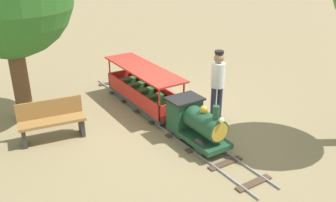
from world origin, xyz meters
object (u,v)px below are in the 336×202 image
conductor_person (218,80)px  park_bench (52,120)px  locomotive (196,121)px  passenger_car (144,91)px

conductor_person → park_bench: size_ratio=1.21×
conductor_person → park_bench: bearing=-18.4°
locomotive → passenger_car: locomotive is taller
locomotive → conductor_person: 1.28m
locomotive → conductor_person: (-1.03, -0.59, 0.47)m
passenger_car → locomotive: bearing=90.0°
locomotive → park_bench: size_ratio=1.08×
passenger_car → conductor_person: 1.91m
locomotive → passenger_car: size_ratio=0.54×
passenger_car → park_bench: 2.38m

